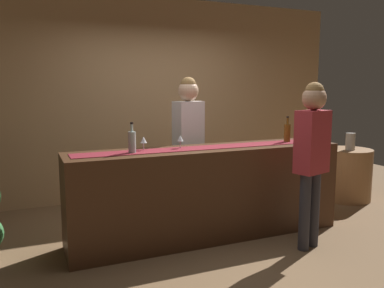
# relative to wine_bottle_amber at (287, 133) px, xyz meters

# --- Properties ---
(ground_plane) EXTENTS (10.00, 10.00, 0.00)m
(ground_plane) POSITION_rel_wine_bottle_amber_xyz_m (-1.03, -0.02, -1.10)
(ground_plane) COLOR brown
(back_wall) EXTENTS (6.00, 0.12, 2.90)m
(back_wall) POSITION_rel_wine_bottle_amber_xyz_m (-1.03, 1.88, 0.35)
(back_wall) COLOR tan
(back_wall) RESTS_ON ground
(bar_counter) EXTENTS (2.99, 0.60, 0.98)m
(bar_counter) POSITION_rel_wine_bottle_amber_xyz_m (-1.03, -0.02, -0.60)
(bar_counter) COLOR #472B19
(bar_counter) RESTS_ON ground
(counter_runner_cloth) EXTENTS (2.84, 0.28, 0.01)m
(counter_runner_cloth) POSITION_rel_wine_bottle_amber_xyz_m (-1.03, -0.02, -0.11)
(counter_runner_cloth) COLOR maroon
(counter_runner_cloth) RESTS_ON bar_counter
(wine_bottle_amber) EXTENTS (0.07, 0.07, 0.30)m
(wine_bottle_amber) POSITION_rel_wine_bottle_amber_xyz_m (0.00, 0.00, 0.00)
(wine_bottle_amber) COLOR brown
(wine_bottle_amber) RESTS_ON bar_counter
(wine_bottle_clear) EXTENTS (0.07, 0.07, 0.30)m
(wine_bottle_clear) POSITION_rel_wine_bottle_amber_xyz_m (-1.86, -0.05, 0.00)
(wine_bottle_clear) COLOR #B2C6C1
(wine_bottle_clear) RESTS_ON bar_counter
(wine_glass_near_customer) EXTENTS (0.07, 0.07, 0.14)m
(wine_glass_near_customer) POSITION_rel_wine_bottle_amber_xyz_m (0.34, 0.02, -0.01)
(wine_glass_near_customer) COLOR silver
(wine_glass_near_customer) RESTS_ON bar_counter
(wine_glass_mid_counter) EXTENTS (0.07, 0.07, 0.14)m
(wine_glass_mid_counter) POSITION_rel_wine_bottle_amber_xyz_m (-1.33, 0.03, -0.01)
(wine_glass_mid_counter) COLOR silver
(wine_glass_mid_counter) RESTS_ON bar_counter
(wine_glass_far_end) EXTENTS (0.07, 0.07, 0.14)m
(wine_glass_far_end) POSITION_rel_wine_bottle_amber_xyz_m (-1.72, 0.06, -0.01)
(wine_glass_far_end) COLOR silver
(wine_glass_far_end) RESTS_ON bar_counter
(bartender) EXTENTS (0.38, 0.27, 1.74)m
(bartender) POSITION_rel_wine_bottle_amber_xyz_m (-1.02, 0.56, -0.01)
(bartender) COLOR #26262B
(bartender) RESTS_ON ground
(customer_sipping) EXTENTS (0.38, 0.29, 1.67)m
(customer_sipping) POSITION_rel_wine_bottle_amber_xyz_m (-0.22, -0.70, -0.07)
(customer_sipping) COLOR #33333D
(customer_sipping) RESTS_ON ground
(round_side_table) EXTENTS (0.68, 0.68, 0.74)m
(round_side_table) POSITION_rel_wine_bottle_amber_xyz_m (1.44, 0.49, -0.73)
(round_side_table) COLOR #996B42
(round_side_table) RESTS_ON ground
(vase_on_side_table) EXTENTS (0.13, 0.13, 0.24)m
(vase_on_side_table) POSITION_rel_wine_bottle_amber_xyz_m (1.40, 0.43, -0.24)
(vase_on_side_table) COLOR #A8A399
(vase_on_side_table) RESTS_ON round_side_table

